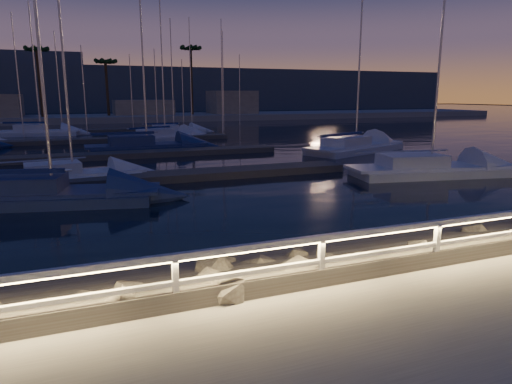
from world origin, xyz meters
TOP-DOWN VIEW (x-y plane):
  - ground at (0.00, 0.00)m, footprint 400.00×400.00m
  - harbor_water at (0.00, 31.22)m, footprint 400.00×440.00m
  - guard_rail at (-0.07, -0.00)m, footprint 44.11×0.12m
  - riprap at (-3.08, 1.34)m, footprint 39.21×2.77m
  - floating_docks at (0.00, 32.50)m, footprint 22.00×36.00m
  - far_shore at (-0.12, 74.05)m, footprint 160.00×14.00m
  - palm_left at (-8.00, 72.00)m, footprint 3.00×3.00m
  - palm_center at (2.00, 73.00)m, footprint 3.00×3.00m
  - palm_right at (16.00, 72.00)m, footprint 3.00×3.00m
  - sailboat_b at (-3.94, 17.07)m, footprint 7.32×3.09m
  - sailboat_c at (-4.75, 12.49)m, footprint 8.83×4.29m
  - sailboat_d at (14.52, 12.05)m, footprint 9.65×4.39m
  - sailboat_g at (1.49, 28.99)m, footprint 9.36×2.98m
  - sailboat_h at (16.73, 22.60)m, footprint 10.23×6.30m
  - sailboat_k at (6.84, 44.31)m, footprint 7.59×2.74m
  - sailboat_l at (4.59, 37.70)m, footprint 8.86×5.63m
  - sailboat_n at (-7.21, 47.93)m, footprint 8.52×3.65m

SIDE VIEW (x-z plane):
  - harbor_water at x=0.00m, z-range -1.27..-0.67m
  - floating_docks at x=0.00m, z-range -0.60..-0.20m
  - sailboat_k at x=6.84m, z-range -6.52..6.13m
  - sailboat_b at x=-3.94m, z-range -6.23..5.86m
  - riprap at x=-3.08m, z-range -0.84..0.48m
  - sailboat_l at x=4.59m, z-range -7.47..7.13m
  - sailboat_c at x=-4.75m, z-range -7.38..7.07m
  - sailboat_d at x=14.52m, z-range -8.04..7.73m
  - sailboat_n at x=-7.21m, z-range -7.18..6.89m
  - sailboat_h at x=16.73m, z-range -8.53..8.27m
  - sailboat_g at x=1.49m, z-range -8.01..7.75m
  - ground at x=0.00m, z-range 0.00..0.00m
  - far_shore at x=-0.12m, z-range -2.31..2.89m
  - guard_rail at x=-0.07m, z-range 0.24..1.30m
  - palm_center at x=2.00m, z-range 3.93..13.63m
  - palm_left at x=-8.00m, z-range 4.54..15.74m
  - palm_right at x=16.00m, z-range 4.93..17.13m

